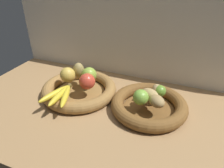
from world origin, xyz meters
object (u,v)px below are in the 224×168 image
object	(u,v)px
potato_small	(157,101)
lime_far	(160,91)
apple_green_back	(89,75)
lime_near	(141,97)
fruit_bowl_left	(79,90)
potato_back	(158,90)
pear_brown	(79,70)
banana_bunch_front	(60,94)
fruit_bowl_right	(149,105)
apple_golden_left	(68,75)
chili_pepper	(150,96)
apple_red_right	(87,81)
potato_large	(150,95)

from	to	relation	value
potato_small	lime_far	xyz separation A→B (cm)	(-0.21, 8.00, 0.15)
apple_green_back	lime_near	bearing A→B (deg)	-17.58
fruit_bowl_left	potato_back	world-z (taller)	potato_back
fruit_bowl_left	pear_brown	xyz separation A→B (cm)	(-3.33, 6.37, 6.96)
banana_bunch_front	lime_near	bearing A→B (deg)	13.58
fruit_bowl_right	apple_golden_left	size ratio (longest dim) A/B	4.47
apple_green_back	apple_golden_left	bearing A→B (deg)	-157.34
pear_brown	fruit_bowl_right	bearing A→B (deg)	-9.49
apple_green_back	chili_pepper	xyz separation A→B (cm)	(31.10, -3.40, -2.89)
pear_brown	lime_near	xyz separation A→B (cm)	(35.18, -10.75, -0.76)
pear_brown	banana_bunch_front	size ratio (longest dim) A/B	0.44
fruit_bowl_left	apple_red_right	size ratio (longest dim) A/B	4.83
apple_red_right	apple_green_back	world-z (taller)	apple_red_right
apple_golden_left	banana_bunch_front	world-z (taller)	apple_golden_left
pear_brown	potato_small	size ratio (longest dim) A/B	1.12
apple_golden_left	banana_bunch_front	xyz separation A→B (cm)	(4.28, -13.12, -2.40)
fruit_bowl_left	pear_brown	bearing A→B (deg)	117.63
lime_near	fruit_bowl_left	bearing A→B (deg)	172.16
lime_near	fruit_bowl_right	bearing A→B (deg)	56.31
banana_bunch_front	potato_back	xyz separation A→B (cm)	(38.93, 17.51, 1.16)
lime_far	chili_pepper	world-z (taller)	lime_far
fruit_bowl_right	potato_back	size ratio (longest dim) A/B	5.25
apple_golden_left	potato_back	bearing A→B (deg)	5.80
fruit_bowl_left	apple_green_back	world-z (taller)	apple_green_back
potato_small	potato_large	bearing A→B (deg)	135.00
pear_brown	potato_small	xyz separation A→B (cm)	(41.72, -9.99, -1.56)
chili_pepper	potato_large	bearing A→B (deg)	-48.48
lime_far	apple_red_right	bearing A→B (deg)	-169.43
pear_brown	lime_near	size ratio (longest dim) A/B	1.23
apple_red_right	apple_golden_left	world-z (taller)	same
potato_back	lime_far	distance (cm)	1.30
fruit_bowl_left	apple_golden_left	world-z (taller)	apple_golden_left
fruit_bowl_right	chili_pepper	bearing A→B (deg)	99.93
chili_pepper	apple_red_right	bearing A→B (deg)	-142.71
apple_green_back	chili_pepper	size ratio (longest dim) A/B	0.66
apple_green_back	potato_small	world-z (taller)	apple_green_back
chili_pepper	fruit_bowl_right	bearing A→B (deg)	-48.48
apple_red_right	potato_large	size ratio (longest dim) A/B	0.90
lime_near	apple_golden_left	bearing A→B (deg)	172.56
potato_back	lime_near	distance (cm)	10.73
apple_golden_left	potato_large	bearing A→B (deg)	-0.82
potato_small	apple_golden_left	bearing A→B (deg)	174.61
apple_red_right	banana_bunch_front	distance (cm)	13.48
lime_near	potato_small	bearing A→B (deg)	6.67
apple_red_right	fruit_bowl_right	bearing A→B (deg)	3.30
apple_green_back	banana_bunch_front	xyz separation A→B (cm)	(-5.36, -17.14, -2.38)
apple_green_back	lime_far	size ratio (longest dim) A/B	1.42
potato_large	potato_small	world-z (taller)	potato_large
fruit_bowl_left	lime_near	distance (cm)	32.74
lime_far	apple_golden_left	bearing A→B (deg)	-175.11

